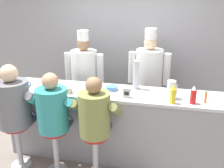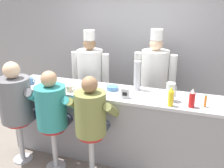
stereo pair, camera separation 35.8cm
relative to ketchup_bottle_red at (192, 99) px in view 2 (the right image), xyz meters
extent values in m
plane|color=slate|center=(-1.05, -0.13, -1.14)|extent=(20.00, 20.00, 0.00)
cube|color=#99999E|center=(-1.05, 1.54, 0.21)|extent=(10.00, 0.06, 2.70)
cube|color=gray|center=(-1.05, 0.19, -0.64)|extent=(3.01, 0.61, 0.98)
cube|color=#BCBCC1|center=(-1.05, 0.19, -0.13)|extent=(3.07, 0.63, 0.04)
cylinder|color=red|center=(0.00, 0.00, -0.02)|extent=(0.07, 0.07, 0.18)
cone|color=white|center=(0.00, 0.00, 0.10)|extent=(0.06, 0.06, 0.06)
cylinder|color=yellow|center=(-0.24, -0.05, -0.02)|extent=(0.07, 0.07, 0.19)
cone|color=yellow|center=(-0.24, -0.05, 0.10)|extent=(0.05, 0.05, 0.05)
cylinder|color=orange|center=(0.15, 0.05, -0.04)|extent=(0.03, 0.03, 0.14)
cylinder|color=#287F2D|center=(0.15, 0.05, 0.04)|extent=(0.02, 0.02, 0.01)
cylinder|color=silver|center=(-0.27, 0.11, 0.01)|extent=(0.11, 0.11, 0.24)
cube|color=silver|center=(-0.20, 0.11, 0.02)|extent=(0.01, 0.01, 0.14)
cylinder|color=white|center=(-2.13, 0.10, -0.10)|extent=(0.26, 0.26, 0.02)
ellipsoid|color=#E0BC60|center=(-2.13, 0.10, -0.08)|extent=(0.12, 0.09, 0.03)
cylinder|color=#4C7FB7|center=(-1.08, 0.24, -0.08)|extent=(0.17, 0.17, 0.06)
cylinder|color=#4C7AB2|center=(-2.33, 0.08, -0.06)|extent=(0.09, 0.09, 0.10)
torus|color=#4C7AB2|center=(-2.27, 0.08, -0.06)|extent=(0.07, 0.02, 0.07)
cylinder|color=beige|center=(-1.63, -0.01, -0.07)|extent=(0.09, 0.09, 0.08)
torus|color=beige|center=(-1.58, -0.01, -0.07)|extent=(0.06, 0.02, 0.06)
cylinder|color=#B7BABF|center=(-0.76, 0.37, 0.09)|extent=(0.09, 0.09, 0.41)
cylinder|color=silver|center=(-0.76, 0.37, 0.30)|extent=(0.10, 0.10, 0.01)
cube|color=silver|center=(-0.83, 0.02, -0.05)|extent=(0.10, 0.06, 0.13)
cube|color=black|center=(-0.83, -0.01, -0.05)|extent=(0.06, 0.01, 0.05)
cylinder|color=#B2B5BA|center=(-2.27, -0.36, -1.13)|extent=(0.28, 0.28, 0.02)
cylinder|color=#B2B5BA|center=(-2.27, -0.36, -0.81)|extent=(0.07, 0.07, 0.61)
cylinder|color=red|center=(-2.27, -0.36, -0.51)|extent=(0.33, 0.33, 0.05)
cylinder|color=#33384C|center=(-2.38, -0.14, -0.47)|extent=(0.16, 0.43, 0.16)
cylinder|color=#33384C|center=(-2.16, -0.14, -0.47)|extent=(0.16, 0.43, 0.16)
cylinder|color=slate|center=(-2.27, -0.36, -0.18)|extent=(0.43, 0.43, 0.62)
cylinder|color=slate|center=(-2.55, -0.24, -0.15)|extent=(0.11, 0.47, 0.38)
cylinder|color=slate|center=(-2.00, -0.24, -0.15)|extent=(0.11, 0.47, 0.38)
sphere|color=#DBB28E|center=(-2.27, -0.36, 0.24)|extent=(0.22, 0.22, 0.22)
cylinder|color=#B2B5BA|center=(-1.72, -0.36, -1.13)|extent=(0.28, 0.28, 0.02)
cylinder|color=#B2B5BA|center=(-1.72, -0.36, -0.81)|extent=(0.07, 0.07, 0.61)
cylinder|color=red|center=(-1.72, -0.36, -0.51)|extent=(0.33, 0.33, 0.05)
cylinder|color=#33384C|center=(-1.82, -0.16, -0.47)|extent=(0.15, 0.40, 0.15)
cylinder|color=#33384C|center=(-1.62, -0.16, -0.47)|extent=(0.15, 0.40, 0.15)
cylinder|color=teal|center=(-1.72, -0.36, -0.21)|extent=(0.40, 0.40, 0.56)
cylinder|color=teal|center=(-1.97, -0.25, -0.18)|extent=(0.10, 0.43, 0.34)
cylinder|color=teal|center=(-1.47, -0.25, -0.18)|extent=(0.10, 0.43, 0.34)
sphere|color=tan|center=(-1.72, -0.36, 0.18)|extent=(0.21, 0.21, 0.21)
cylinder|color=#B2B5BA|center=(-1.17, -0.36, -0.81)|extent=(0.07, 0.07, 0.61)
cylinder|color=red|center=(-1.17, -0.36, -0.51)|extent=(0.33, 0.33, 0.05)
cylinder|color=#33384C|center=(-1.27, -0.16, -0.48)|extent=(0.15, 0.39, 0.15)
cylinder|color=#33384C|center=(-1.07, -0.16, -0.48)|extent=(0.15, 0.39, 0.15)
cylinder|color=olive|center=(-1.17, -0.36, -0.21)|extent=(0.39, 0.39, 0.55)
cylinder|color=olive|center=(-1.41, -0.25, -0.18)|extent=(0.10, 0.42, 0.34)
cylinder|color=olive|center=(-0.92, -0.25, -0.18)|extent=(0.10, 0.42, 0.34)
sphere|color=#8C6647|center=(-1.17, -0.36, 0.17)|extent=(0.20, 0.20, 0.20)
cube|color=#232328|center=(-1.72, 0.94, -0.73)|extent=(0.34, 0.18, 0.81)
cube|color=white|center=(-1.72, 0.89, -0.57)|extent=(0.30, 0.02, 0.48)
cylinder|color=white|center=(-1.72, 0.94, -0.03)|extent=(0.44, 0.44, 0.60)
sphere|color=#8C6647|center=(-1.72, 0.94, 0.38)|extent=(0.21, 0.21, 0.21)
cylinder|color=white|center=(-1.72, 0.94, 0.52)|extent=(0.19, 0.19, 0.17)
cylinder|color=white|center=(-2.00, 0.94, -0.03)|extent=(0.12, 0.12, 0.51)
cylinder|color=white|center=(-1.44, 0.94, -0.03)|extent=(0.12, 0.12, 0.51)
cube|color=#232328|center=(-0.64, 1.09, -0.72)|extent=(0.34, 0.19, 0.83)
cube|color=white|center=(-0.64, 1.04, -0.56)|extent=(0.31, 0.02, 0.50)
cylinder|color=white|center=(-0.64, 1.09, 0.00)|extent=(0.45, 0.45, 0.62)
sphere|color=#DBB28E|center=(-0.64, 1.09, 0.42)|extent=(0.21, 0.21, 0.21)
cylinder|color=white|center=(-0.64, 1.09, 0.57)|extent=(0.19, 0.19, 0.17)
cylinder|color=white|center=(-0.92, 1.09, 0.00)|extent=(0.13, 0.13, 0.53)
cylinder|color=white|center=(-0.35, 1.09, 0.00)|extent=(0.13, 0.13, 0.53)
camera|label=1|loc=(-0.33, -3.13, 1.21)|focal=42.00mm
camera|label=2|loc=(0.02, -3.04, 1.21)|focal=42.00mm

